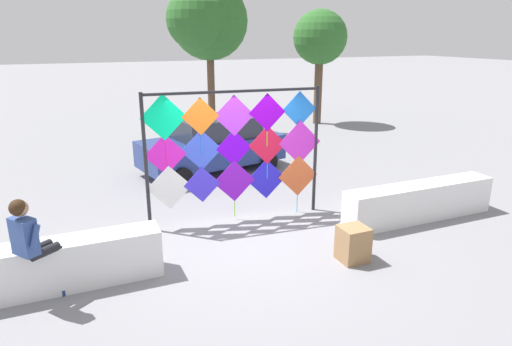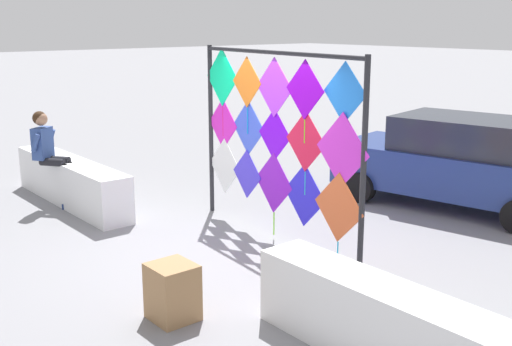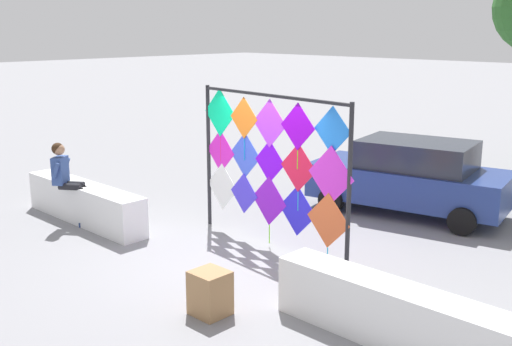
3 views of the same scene
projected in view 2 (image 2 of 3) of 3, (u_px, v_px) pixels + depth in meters
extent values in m
plane|color=gray|center=(217.00, 254.00, 8.41)|extent=(120.00, 120.00, 0.00)
cube|color=white|center=(71.00, 182.00, 10.65)|extent=(3.40, 0.53, 0.75)
cube|color=white|center=(412.00, 339.00, 5.39)|extent=(3.40, 0.53, 0.75)
cylinder|color=#232328|center=(211.00, 130.00, 10.05)|extent=(0.07, 0.07, 2.66)
cylinder|color=#232328|center=(363.00, 172.00, 7.26)|extent=(0.07, 0.07, 2.66)
cylinder|color=#232328|center=(276.00, 53.00, 8.35)|extent=(3.46, 0.37, 0.06)
cube|color=white|center=(225.00, 166.00, 9.84)|extent=(0.87, 0.09, 0.88)
cube|color=#4030EC|center=(247.00, 174.00, 9.32)|extent=(0.73, 0.08, 0.73)
cube|color=#8115CF|center=(274.00, 183.00, 8.80)|extent=(0.86, 0.09, 0.86)
cylinder|color=#6EE516|center=(274.00, 224.00, 8.94)|extent=(0.02, 0.02, 0.33)
cube|color=#271FE3|center=(304.00, 195.00, 8.25)|extent=(0.84, 0.09, 0.85)
cube|color=#DD5D2E|center=(338.00, 207.00, 7.68)|extent=(0.88, 0.09, 0.88)
cylinder|color=#16ADE5|center=(337.00, 257.00, 7.84)|extent=(0.02, 0.02, 0.41)
cube|color=#E21CC7|center=(223.00, 124.00, 9.72)|extent=(0.80, 0.08, 0.80)
cube|color=blue|center=(248.00, 128.00, 9.15)|extent=(0.80, 0.08, 0.81)
cube|color=#6D06F7|center=(274.00, 135.00, 8.64)|extent=(0.73, 0.08, 0.73)
cylinder|color=#8DE516|center=(275.00, 169.00, 8.76)|extent=(0.02, 0.02, 0.24)
cube|color=red|center=(305.00, 141.00, 8.07)|extent=(0.79, 0.08, 0.79)
cylinder|color=#16E5BE|center=(305.00, 183.00, 8.20)|extent=(0.02, 0.02, 0.31)
cube|color=#CC2CCF|center=(342.00, 150.00, 7.50)|extent=(0.92, 0.10, 0.92)
cube|color=#05F59A|center=(222.00, 77.00, 9.54)|extent=(0.87, 0.09, 0.87)
cylinder|color=#E51665|center=(223.00, 121.00, 9.70)|extent=(0.02, 0.02, 0.47)
cube|color=orange|center=(247.00, 82.00, 8.99)|extent=(0.72, 0.08, 0.72)
cylinder|color=#1692E5|center=(248.00, 121.00, 9.13)|extent=(0.02, 0.02, 0.39)
cube|color=#B336F7|center=(274.00, 87.00, 8.47)|extent=(0.80, 0.08, 0.81)
cube|color=#8004CD|center=(305.00, 90.00, 7.92)|extent=(0.75, 0.08, 0.75)
cylinder|color=#66E516|center=(305.00, 131.00, 8.05)|extent=(0.02, 0.02, 0.31)
cube|color=blue|center=(345.00, 93.00, 7.37)|extent=(0.73, 0.08, 0.73)
cylinder|color=black|center=(65.00, 187.00, 10.33)|extent=(0.11, 0.11, 0.75)
cylinder|color=black|center=(52.00, 162.00, 10.29)|extent=(0.41, 0.35, 0.13)
cube|color=navy|center=(70.00, 207.00, 10.40)|extent=(0.25, 0.22, 0.09)
cylinder|color=black|center=(71.00, 185.00, 10.50)|extent=(0.11, 0.11, 0.75)
cylinder|color=black|center=(58.00, 160.00, 10.45)|extent=(0.41, 0.35, 0.13)
cube|color=navy|center=(75.00, 204.00, 10.56)|extent=(0.25, 0.22, 0.09)
cube|color=#334C8C|center=(43.00, 143.00, 10.35)|extent=(0.37, 0.41, 0.52)
sphere|color=#A37556|center=(41.00, 119.00, 10.26)|extent=(0.22, 0.22, 0.22)
sphere|color=#382314|center=(39.00, 118.00, 10.26)|extent=(0.22, 0.22, 0.22)
cylinder|color=#334C8C|center=(36.00, 143.00, 10.13)|extent=(0.19, 0.17, 0.31)
cylinder|color=#334C8C|center=(51.00, 138.00, 10.54)|extent=(0.19, 0.17, 0.31)
cube|color=navy|center=(455.00, 170.00, 10.52)|extent=(4.13, 2.41, 0.69)
cube|color=#282D38|center=(467.00, 134.00, 10.29)|extent=(2.42, 1.87, 0.55)
cylinder|color=black|center=(360.00, 187.00, 10.78)|extent=(0.55, 0.30, 0.52)
cylinder|color=black|center=(404.00, 170.00, 12.04)|extent=(0.55, 0.30, 0.52)
cube|color=#9E754C|center=(173.00, 292.00, 6.51)|extent=(0.46, 0.44, 0.60)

